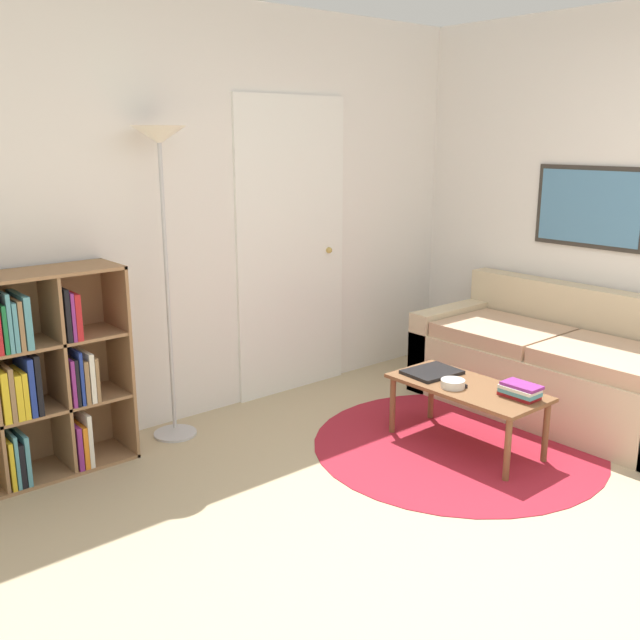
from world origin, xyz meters
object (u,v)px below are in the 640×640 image
object	(u,v)px
floor_lamp	(161,178)
coffee_table	(467,393)
laptop	(432,372)
couch	(562,369)
bookshelf	(14,383)
bowl	(453,384)

from	to	relation	value
floor_lamp	coffee_table	xyz separation A→B (m)	(1.22, -1.26, -1.22)
coffee_table	laptop	bearing A→B (deg)	89.08
couch	bookshelf	bearing A→B (deg)	156.81
couch	laptop	bearing A→B (deg)	161.47
floor_lamp	bowl	size ratio (longest dim) A/B	13.22
bookshelf	couch	world-z (taller)	bookshelf
coffee_table	bowl	world-z (taller)	bowl
bookshelf	bowl	world-z (taller)	bookshelf
couch	floor_lamp	bearing A→B (deg)	148.99
bowl	couch	bearing A→B (deg)	-4.23
floor_lamp	bowl	world-z (taller)	floor_lamp
couch	bowl	xyz separation A→B (m)	(-1.04, 0.08, 0.12)
coffee_table	bookshelf	bearing A→B (deg)	149.09
couch	coffee_table	xyz separation A→B (m)	(-0.95, 0.04, 0.05)
floor_lamp	couch	world-z (taller)	floor_lamp
coffee_table	bowl	size ratio (longest dim) A/B	6.61
floor_lamp	bowl	xyz separation A→B (m)	(1.13, -1.23, -1.15)
laptop	bowl	xyz separation A→B (m)	(-0.10, -0.24, 0.01)
couch	laptop	distance (m)	1.00
floor_lamp	couch	bearing A→B (deg)	-31.01
bowl	bookshelf	bearing A→B (deg)	148.63
floor_lamp	laptop	distance (m)	1.96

